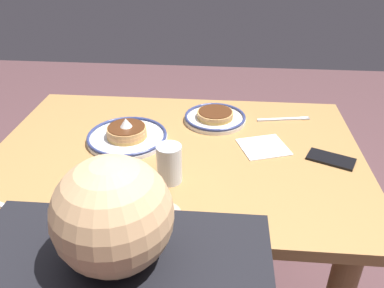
% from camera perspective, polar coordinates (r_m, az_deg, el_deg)
% --- Properties ---
extents(dining_table, '(1.21, 0.84, 0.76)m').
position_cam_1_polar(dining_table, '(1.38, -2.12, -5.94)').
color(dining_table, '#A57743').
rests_on(dining_table, ground_plane).
extents(plate_near_main, '(0.28, 0.28, 0.08)m').
position_cam_1_polar(plate_near_main, '(1.37, -9.40, 1.26)').
color(plate_near_main, white).
rests_on(plate_near_main, dining_table).
extents(plate_center_pancakes, '(0.23, 0.23, 0.04)m').
position_cam_1_polar(plate_center_pancakes, '(1.48, 3.37, 3.93)').
color(plate_center_pancakes, silver).
rests_on(plate_center_pancakes, dining_table).
extents(drinking_glass, '(0.07, 0.07, 0.12)m').
position_cam_1_polar(drinking_glass, '(1.13, -3.47, -3.11)').
color(drinking_glass, silver).
rests_on(drinking_glass, dining_table).
extents(cell_phone, '(0.16, 0.13, 0.01)m').
position_cam_1_polar(cell_phone, '(1.32, 19.52, -2.07)').
color(cell_phone, black).
rests_on(cell_phone, dining_table).
extents(paper_napkin, '(0.19, 0.18, 0.00)m').
position_cam_1_polar(paper_napkin, '(1.34, 10.33, -0.43)').
color(paper_napkin, white).
rests_on(paper_napkin, dining_table).
extents(fork_near, '(0.20, 0.05, 0.01)m').
position_cam_1_polar(fork_near, '(1.54, 13.18, 3.54)').
color(fork_near, silver).
rests_on(fork_near, dining_table).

